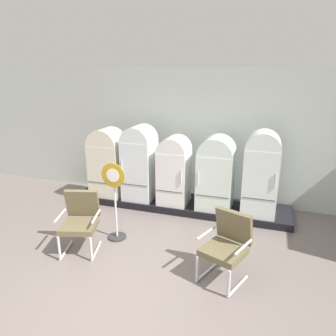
{
  "coord_description": "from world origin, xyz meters",
  "views": [
    {
      "loc": [
        1.7,
        -2.95,
        2.81
      ],
      "look_at": [
        -0.16,
        2.75,
        0.94
      ],
      "focal_mm": 33.28,
      "sensor_mm": 36.0,
      "label": 1
    }
  ],
  "objects_px": {
    "refrigerator_0": "(107,160)",
    "refrigerator_4": "(261,171)",
    "refrigerator_2": "(174,168)",
    "armchair_right": "(227,243)",
    "sign_stand": "(115,204)",
    "refrigerator_3": "(216,171)",
    "armchair_left": "(80,218)",
    "refrigerator_1": "(140,161)"
  },
  "relations": [
    {
      "from": "refrigerator_0",
      "to": "refrigerator_4",
      "type": "bearing_deg",
      "value": 0.2
    },
    {
      "from": "refrigerator_2",
      "to": "armchair_right",
      "type": "height_order",
      "value": "refrigerator_2"
    },
    {
      "from": "refrigerator_0",
      "to": "sign_stand",
      "type": "bearing_deg",
      "value": -57.69
    },
    {
      "from": "refrigerator_3",
      "to": "armchair_right",
      "type": "distance_m",
      "value": 2.12
    },
    {
      "from": "refrigerator_2",
      "to": "refrigerator_3",
      "type": "xyz_separation_m",
      "value": [
        0.86,
        0.03,
        0.02
      ]
    },
    {
      "from": "refrigerator_2",
      "to": "armchair_left",
      "type": "relative_size",
      "value": 1.44
    },
    {
      "from": "refrigerator_2",
      "to": "sign_stand",
      "type": "bearing_deg",
      "value": -111.61
    },
    {
      "from": "sign_stand",
      "to": "refrigerator_1",
      "type": "bearing_deg",
      "value": 96.93
    },
    {
      "from": "refrigerator_2",
      "to": "refrigerator_4",
      "type": "distance_m",
      "value": 1.72
    },
    {
      "from": "refrigerator_3",
      "to": "refrigerator_4",
      "type": "xyz_separation_m",
      "value": [
        0.86,
        -0.03,
        0.09
      ]
    },
    {
      "from": "armchair_right",
      "to": "sign_stand",
      "type": "height_order",
      "value": "sign_stand"
    },
    {
      "from": "armchair_right",
      "to": "armchair_left",
      "type": "bearing_deg",
      "value": 179.56
    },
    {
      "from": "refrigerator_1",
      "to": "refrigerator_2",
      "type": "height_order",
      "value": "refrigerator_1"
    },
    {
      "from": "refrigerator_3",
      "to": "refrigerator_0",
      "type": "bearing_deg",
      "value": -179.08
    },
    {
      "from": "refrigerator_3",
      "to": "armchair_left",
      "type": "xyz_separation_m",
      "value": [
        -1.83,
        -2.01,
        -0.37
      ]
    },
    {
      "from": "refrigerator_1",
      "to": "armchair_right",
      "type": "height_order",
      "value": "refrigerator_1"
    },
    {
      "from": "refrigerator_0",
      "to": "armchair_right",
      "type": "xyz_separation_m",
      "value": [
        2.91,
        -1.99,
        -0.39
      ]
    },
    {
      "from": "refrigerator_4",
      "to": "armchair_left",
      "type": "relative_size",
      "value": 1.65
    },
    {
      "from": "refrigerator_1",
      "to": "refrigerator_2",
      "type": "xyz_separation_m",
      "value": [
        0.78,
        -0.01,
        -0.1
      ]
    },
    {
      "from": "refrigerator_1",
      "to": "refrigerator_3",
      "type": "relative_size",
      "value": 1.08
    },
    {
      "from": "refrigerator_0",
      "to": "armchair_right",
      "type": "bearing_deg",
      "value": -34.32
    },
    {
      "from": "refrigerator_2",
      "to": "refrigerator_3",
      "type": "relative_size",
      "value": 0.97
    },
    {
      "from": "refrigerator_0",
      "to": "armchair_right",
      "type": "relative_size",
      "value": 1.52
    },
    {
      "from": "refrigerator_0",
      "to": "armchair_right",
      "type": "height_order",
      "value": "refrigerator_0"
    },
    {
      "from": "armchair_left",
      "to": "sign_stand",
      "type": "bearing_deg",
      "value": 52.04
    },
    {
      "from": "armchair_left",
      "to": "armchair_right",
      "type": "xyz_separation_m",
      "value": [
        2.35,
        -0.02,
        0.0
      ]
    },
    {
      "from": "refrigerator_0",
      "to": "armchair_left",
      "type": "relative_size",
      "value": 1.52
    },
    {
      "from": "refrigerator_1",
      "to": "armchair_right",
      "type": "distance_m",
      "value": 2.98
    },
    {
      "from": "refrigerator_0",
      "to": "refrigerator_1",
      "type": "height_order",
      "value": "refrigerator_1"
    },
    {
      "from": "refrigerator_4",
      "to": "sign_stand",
      "type": "relative_size",
      "value": 1.18
    },
    {
      "from": "refrigerator_4",
      "to": "refrigerator_3",
      "type": "bearing_deg",
      "value": 178.18
    },
    {
      "from": "refrigerator_2",
      "to": "refrigerator_1",
      "type": "bearing_deg",
      "value": 178.92
    },
    {
      "from": "refrigerator_1",
      "to": "armchair_left",
      "type": "distance_m",
      "value": 2.05
    },
    {
      "from": "refrigerator_0",
      "to": "refrigerator_2",
      "type": "relative_size",
      "value": 1.06
    },
    {
      "from": "refrigerator_0",
      "to": "armchair_left",
      "type": "height_order",
      "value": "refrigerator_0"
    },
    {
      "from": "armchair_left",
      "to": "armchair_right",
      "type": "distance_m",
      "value": 2.35
    },
    {
      "from": "armchair_right",
      "to": "refrigerator_3",
      "type": "bearing_deg",
      "value": 104.33
    },
    {
      "from": "refrigerator_2",
      "to": "refrigerator_4",
      "type": "bearing_deg",
      "value": 0.01
    },
    {
      "from": "refrigerator_3",
      "to": "refrigerator_4",
      "type": "distance_m",
      "value": 0.86
    },
    {
      "from": "armchair_left",
      "to": "refrigerator_3",
      "type": "bearing_deg",
      "value": 47.63
    },
    {
      "from": "refrigerator_3",
      "to": "refrigerator_2",
      "type": "bearing_deg",
      "value": -178.16
    },
    {
      "from": "refrigerator_0",
      "to": "refrigerator_3",
      "type": "bearing_deg",
      "value": 0.92
    }
  ]
}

